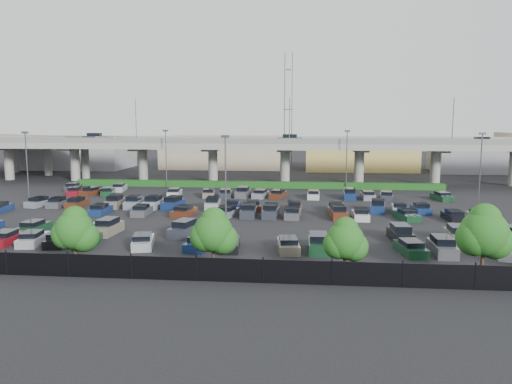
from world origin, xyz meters
TOP-DOWN VIEW (x-y plane):
  - ground at (0.00, 0.00)m, footprint 280.00×280.00m
  - overpass at (-0.25, 31.99)m, footprint 150.00×13.00m
  - on_ramp at (-52.10, 43.05)m, footprint 50.93×30.13m
  - hedge at (0.00, 25.00)m, footprint 66.00×1.60m
  - fence at (-0.05, -28.00)m, footprint 70.00×0.10m
  - tree_row at (0.70, -26.53)m, footprint 65.07×3.66m
  - parked_cars at (-0.11, -2.73)m, footprint 63.02×41.66m
  - light_poles at (-4.13, 2.00)m, footprint 66.90×48.38m
  - distant_buildings at (12.38, 61.81)m, footprint 138.00×24.00m
  - comm_tower at (4.00, 74.00)m, footprint 2.40×2.40m

SIDE VIEW (x-z plane):
  - ground at x=0.00m, z-range 0.00..0.00m
  - hedge at x=0.00m, z-range 0.00..1.10m
  - parked_cars at x=-0.11m, z-range -0.22..1.45m
  - fence at x=-0.05m, z-range -0.10..1.90m
  - tree_row at x=0.70m, z-range 0.55..6.49m
  - distant_buildings at x=12.38m, z-range -0.76..8.24m
  - light_poles at x=-4.13m, z-range 1.09..11.39m
  - on_ramp at x=-52.10m, z-range 2.46..11.26m
  - overpass at x=-0.25m, z-range -0.93..14.87m
  - comm_tower at x=4.00m, z-range 0.61..30.61m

